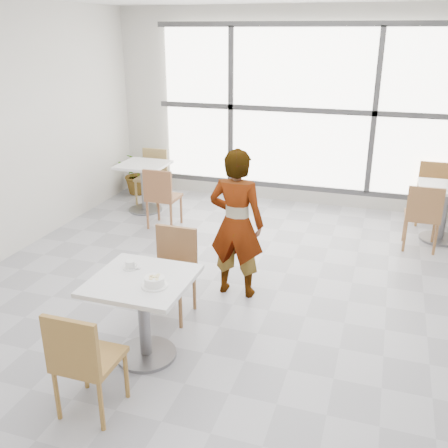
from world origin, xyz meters
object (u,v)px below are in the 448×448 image
(bg_chair_left_near, at_px, (161,194))
(bg_chair_left_far, at_px, (153,173))
(plant_left, at_px, (139,173))
(person, at_px, (236,224))
(chair_near, at_px, (82,358))
(oatmeal_bowl, at_px, (154,281))
(coffee_cup, at_px, (131,265))
(bg_chair_right_near, at_px, (423,213))
(chair_far, at_px, (173,266))
(bg_table_left, at_px, (144,180))
(bg_chair_right_far, at_px, (433,189))
(bg_table_right, at_px, (444,205))
(main_table, at_px, (143,303))

(bg_chair_left_near, bearing_deg, bg_chair_left_far, -58.61)
(plant_left, bearing_deg, person, -47.76)
(chair_near, xyz_separation_m, oatmeal_bowl, (0.24, 0.69, 0.29))
(chair_near, relative_size, bg_chair_left_far, 1.00)
(coffee_cup, xyz_separation_m, person, (0.58, 1.19, 0.01))
(oatmeal_bowl, distance_m, bg_chair_right_near, 3.87)
(chair_far, relative_size, coffee_cup, 5.47)
(bg_table_left, relative_size, bg_chair_right_far, 0.86)
(bg_chair_left_far, bearing_deg, plant_left, 139.84)
(coffee_cup, bearing_deg, bg_table_left, 115.01)
(oatmeal_bowl, xyz_separation_m, bg_table_right, (2.43, 3.66, -0.31))
(bg_chair_left_far, bearing_deg, bg_chair_right_near, -9.62)
(bg_chair_left_near, bearing_deg, chair_far, 117.52)
(person, xyz_separation_m, bg_chair_left_near, (-1.54, 1.49, -0.29))
(coffee_cup, distance_m, plant_left, 4.53)
(plant_left, bearing_deg, chair_near, -67.07)
(coffee_cup, height_order, bg_table_left, coffee_cup)
(chair_near, bearing_deg, bg_chair_right_far, -116.84)
(bg_chair_right_far, bearing_deg, main_table, -120.13)
(coffee_cup, height_order, person, person)
(oatmeal_bowl, bearing_deg, plant_left, 118.75)
(bg_chair_left_near, bearing_deg, bg_table_left, -46.60)
(person, xyz_separation_m, plant_left, (-2.59, 2.85, -0.42))
(main_table, distance_m, coffee_cup, 0.34)
(person, distance_m, bg_table_left, 2.98)
(person, height_order, bg_chair_right_near, person)
(chair_near, xyz_separation_m, bg_chair_right_far, (2.56, 5.06, 0.00))
(coffee_cup, relative_size, bg_chair_left_near, 0.18)
(chair_near, xyz_separation_m, bg_table_left, (-1.62, 4.20, -0.01))
(main_table, xyz_separation_m, bg_chair_right_near, (2.30, 3.12, -0.02))
(bg_chair_left_far, distance_m, bg_chair_right_far, 4.24)
(bg_chair_left_near, distance_m, bg_chair_right_far, 3.90)
(main_table, bearing_deg, bg_chair_right_far, 59.87)
(bg_chair_left_near, bearing_deg, bg_table_right, -168.52)
(bg_chair_left_far, bearing_deg, oatmeal_bowl, -64.01)
(bg_chair_left_near, height_order, bg_chair_right_far, same)
(main_table, xyz_separation_m, plant_left, (-2.18, 4.18, -0.16))
(oatmeal_bowl, height_order, bg_table_right, oatmeal_bowl)
(plant_left, bearing_deg, main_table, -62.45)
(bg_chair_right_far, bearing_deg, chair_far, -125.97)
(person, bearing_deg, bg_table_left, -44.12)
(main_table, relative_size, chair_far, 0.92)
(person, bearing_deg, bg_chair_right_near, -136.05)
(chair_far, relative_size, plant_left, 1.20)
(bg_table_left, distance_m, bg_table_right, 4.29)
(plant_left, bearing_deg, bg_chair_left_near, -52.49)
(bg_table_right, height_order, bg_chair_left_far, bg_chair_left_far)
(person, distance_m, bg_chair_right_far, 3.61)
(coffee_cup, bearing_deg, bg_chair_right_near, 50.26)
(chair_near, distance_m, chair_far, 1.55)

